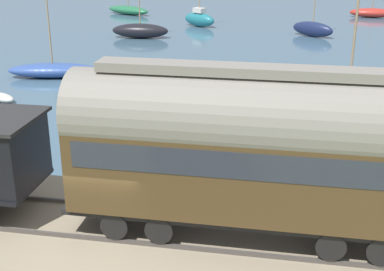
{
  "coord_description": "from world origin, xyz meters",
  "views": [
    {
      "loc": [
        -12.48,
        -4.78,
        8.32
      ],
      "look_at": [
        5.77,
        -1.45,
        1.3
      ],
      "focal_mm": 50.0,
      "sensor_mm": 36.0,
      "label": 1
    }
  ],
  "objects_px": {
    "sailboat_blue": "(53,70)",
    "sailboat_teal": "(199,19)",
    "sailboat_green": "(128,10)",
    "rowboat_far_out": "(1,97)",
    "passenger_coach": "(249,145)",
    "rowboat_mid_harbor": "(3,151)",
    "sailboat_black": "(140,30)",
    "sailboat_red": "(372,13)",
    "sailboat_navy": "(313,28)",
    "rowboat_off_pier": "(182,111)",
    "sailboat_gray": "(344,131)"
  },
  "relations": [
    {
      "from": "sailboat_gray",
      "to": "sailboat_red",
      "type": "distance_m",
      "value": 38.74
    },
    {
      "from": "passenger_coach",
      "to": "rowboat_mid_harbor",
      "type": "distance_m",
      "value": 11.68
    },
    {
      "from": "rowboat_far_out",
      "to": "sailboat_gray",
      "type": "bearing_deg",
      "value": -72.6
    },
    {
      "from": "rowboat_mid_harbor",
      "to": "sailboat_black",
      "type": "bearing_deg",
      "value": 30.1
    },
    {
      "from": "sailboat_black",
      "to": "sailboat_gray",
      "type": "xyz_separation_m",
      "value": [
        -22.29,
        -15.01,
        0.0
      ]
    },
    {
      "from": "sailboat_blue",
      "to": "sailboat_navy",
      "type": "height_order",
      "value": "sailboat_navy"
    },
    {
      "from": "sailboat_black",
      "to": "rowboat_mid_harbor",
      "type": "xyz_separation_m",
      "value": [
        -26.06,
        -1.61,
        -0.4
      ]
    },
    {
      "from": "sailboat_black",
      "to": "rowboat_mid_harbor",
      "type": "distance_m",
      "value": 26.12
    },
    {
      "from": "sailboat_teal",
      "to": "sailboat_green",
      "type": "height_order",
      "value": "sailboat_green"
    },
    {
      "from": "sailboat_teal",
      "to": "rowboat_off_pier",
      "type": "bearing_deg",
      "value": -138.3
    },
    {
      "from": "sailboat_black",
      "to": "rowboat_off_pier",
      "type": "relative_size",
      "value": 3.65
    },
    {
      "from": "passenger_coach",
      "to": "sailboat_green",
      "type": "relative_size",
      "value": 1.28
    },
    {
      "from": "sailboat_gray",
      "to": "sailboat_red",
      "type": "relative_size",
      "value": 1.2
    },
    {
      "from": "sailboat_green",
      "to": "rowboat_mid_harbor",
      "type": "xyz_separation_m",
      "value": [
        -39.54,
        -6.71,
        -0.25
      ]
    },
    {
      "from": "passenger_coach",
      "to": "sailboat_black",
      "type": "relative_size",
      "value": 1.21
    },
    {
      "from": "sailboat_red",
      "to": "rowboat_off_pier",
      "type": "distance_m",
      "value": 38.1
    },
    {
      "from": "sailboat_blue",
      "to": "sailboat_navy",
      "type": "relative_size",
      "value": 0.77
    },
    {
      "from": "sailboat_teal",
      "to": "sailboat_black",
      "type": "relative_size",
      "value": 0.92
    },
    {
      "from": "rowboat_off_pier",
      "to": "sailboat_blue",
      "type": "bearing_deg",
      "value": 105.6
    },
    {
      "from": "sailboat_red",
      "to": "rowboat_mid_harbor",
      "type": "height_order",
      "value": "sailboat_red"
    },
    {
      "from": "sailboat_teal",
      "to": "sailboat_navy",
      "type": "bearing_deg",
      "value": -74.65
    },
    {
      "from": "sailboat_blue",
      "to": "sailboat_black",
      "type": "height_order",
      "value": "sailboat_black"
    },
    {
      "from": "rowboat_far_out",
      "to": "passenger_coach",
      "type": "bearing_deg",
      "value": -103.17
    },
    {
      "from": "passenger_coach",
      "to": "sailboat_black",
      "type": "bearing_deg",
      "value": 20.47
    },
    {
      "from": "passenger_coach",
      "to": "rowboat_mid_harbor",
      "type": "relative_size",
      "value": 4.14
    },
    {
      "from": "sailboat_gray",
      "to": "sailboat_navy",
      "type": "distance_m",
      "value": 25.59
    },
    {
      "from": "sailboat_blue",
      "to": "rowboat_mid_harbor",
      "type": "xyz_separation_m",
      "value": [
        -12.19,
        -3.31,
        -0.23
      ]
    },
    {
      "from": "sailboat_black",
      "to": "sailboat_navy",
      "type": "height_order",
      "value": "sailboat_navy"
    },
    {
      "from": "sailboat_teal",
      "to": "sailboat_green",
      "type": "xyz_separation_m",
      "value": [
        6.65,
        9.04,
        -0.25
      ]
    },
    {
      "from": "sailboat_black",
      "to": "sailboat_gray",
      "type": "relative_size",
      "value": 1.13
    },
    {
      "from": "rowboat_far_out",
      "to": "sailboat_blue",
      "type": "bearing_deg",
      "value": 21.44
    },
    {
      "from": "sailboat_black",
      "to": "sailboat_green",
      "type": "relative_size",
      "value": 1.06
    },
    {
      "from": "sailboat_green",
      "to": "passenger_coach",
      "type": "bearing_deg",
      "value": -133.26
    },
    {
      "from": "sailboat_teal",
      "to": "sailboat_blue",
      "type": "bearing_deg",
      "value": -161.31
    },
    {
      "from": "sailboat_teal",
      "to": "sailboat_red",
      "type": "height_order",
      "value": "sailboat_teal"
    },
    {
      "from": "sailboat_blue",
      "to": "sailboat_black",
      "type": "bearing_deg",
      "value": -19.14
    },
    {
      "from": "sailboat_black",
      "to": "sailboat_gray",
      "type": "distance_m",
      "value": 26.87
    },
    {
      "from": "sailboat_teal",
      "to": "sailboat_green",
      "type": "distance_m",
      "value": 11.23
    },
    {
      "from": "sailboat_navy",
      "to": "sailboat_red",
      "type": "bearing_deg",
      "value": 7.29
    },
    {
      "from": "rowboat_far_out",
      "to": "sailboat_red",
      "type": "bearing_deg",
      "value": -5.7
    },
    {
      "from": "passenger_coach",
      "to": "sailboat_teal",
      "type": "distance_m",
      "value": 38.88
    },
    {
      "from": "sailboat_teal",
      "to": "sailboat_gray",
      "type": "bearing_deg",
      "value": -125.25
    },
    {
      "from": "passenger_coach",
      "to": "sailboat_red",
      "type": "relative_size",
      "value": 1.65
    },
    {
      "from": "sailboat_green",
      "to": "sailboat_gray",
      "type": "bearing_deg",
      "value": -124.47
    },
    {
      "from": "sailboat_teal",
      "to": "rowboat_mid_harbor",
      "type": "distance_m",
      "value": 32.97
    },
    {
      "from": "sailboat_blue",
      "to": "sailboat_navy",
      "type": "xyz_separation_m",
      "value": [
        17.17,
        -16.12,
        0.23
      ]
    },
    {
      "from": "rowboat_off_pier",
      "to": "rowboat_far_out",
      "type": "xyz_separation_m",
      "value": [
        0.55,
        9.83,
        -0.01
      ]
    },
    {
      "from": "sailboat_black",
      "to": "rowboat_far_out",
      "type": "height_order",
      "value": "sailboat_black"
    },
    {
      "from": "passenger_coach",
      "to": "rowboat_mid_harbor",
      "type": "xyz_separation_m",
      "value": [
        5.14,
        10.04,
        -3.0
      ]
    },
    {
      "from": "sailboat_blue",
      "to": "sailboat_teal",
      "type": "relative_size",
      "value": 0.94
    }
  ]
}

